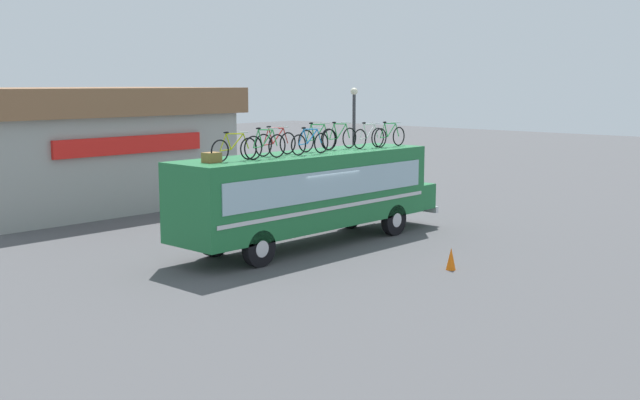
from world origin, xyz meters
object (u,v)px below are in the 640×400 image
Objects in this scene: rooftop_bicycle_5 at (317,139)px; rooftop_bicycle_6 at (340,138)px; rooftop_bicycle_2 at (265,146)px; rooftop_bicycle_8 at (390,136)px; rooftop_bicycle_3 at (276,143)px; rooftop_bicycle_1 at (234,148)px; street_lamp at (354,135)px; luggage_bag_1 at (212,157)px; rooftop_bicycle_7 at (369,137)px; bus at (310,191)px; traffic_cone at (451,259)px; rooftop_bicycle_4 at (310,143)px.

rooftop_bicycle_5 reaches higher than rooftop_bicycle_6.
rooftop_bicycle_2 is 6.06m from rooftop_bicycle_8.
rooftop_bicycle_5 is at bearing 2.59° from rooftop_bicycle_3.
rooftop_bicycle_8 is (7.12, -0.19, 0.01)m from rooftop_bicycle_1.
street_lamp reaches higher than rooftop_bicycle_3.
rooftop_bicycle_1 is 5.13m from rooftop_bicycle_6.
rooftop_bicycle_8 is (7.82, -0.36, 0.24)m from luggage_bag_1.
rooftop_bicycle_7 is at bearing -5.61° from rooftop_bicycle_3.
rooftop_bicycle_7 reaches higher than bus.
rooftop_bicycle_3 reaches higher than luggage_bag_1.
bus is at bearing -158.24° from rooftop_bicycle_5.
rooftop_bicycle_8 reaches higher than traffic_cone.
traffic_cone is (4.38, -5.29, -2.88)m from luggage_bag_1.
rooftop_bicycle_7 is (2.10, -0.49, -0.02)m from rooftop_bicycle_5.
rooftop_bicycle_3 is at bearing 3.82° from luggage_bag_1.
rooftop_bicycle_2 is at bearing -9.66° from rooftop_bicycle_1.
rooftop_bicycle_6 is 2.10m from rooftop_bicycle_8.
rooftop_bicycle_5 is at bearing -148.03° from street_lamp.
bus is at bearing -172.81° from rooftop_bicycle_6.
rooftop_bicycle_2 reaches higher than rooftop_bicycle_4.
street_lamp is at bearing 21.72° from luggage_bag_1.
rooftop_bicycle_3 is at bearing -153.58° from street_lamp.
bus is 3.15m from rooftop_bicycle_7.
rooftop_bicycle_4 is (1.00, -0.53, -0.02)m from rooftop_bicycle_3.
rooftop_bicycle_6 reaches higher than luggage_bag_1.
rooftop_bicycle_4 is at bearing -27.76° from rooftop_bicycle_3.
luggage_bag_1 is 0.27× the size of rooftop_bicycle_4.
rooftop_bicycle_1 is at bearing -170.01° from rooftop_bicycle_3.
rooftop_bicycle_3 is at bearing 106.90° from traffic_cone.
rooftop_bicycle_6 is at bearing 8.47° from rooftop_bicycle_2.
rooftop_bicycle_7 is at bearing -13.26° from rooftop_bicycle_5.
street_lamp reaches higher than rooftop_bicycle_1.
luggage_bag_1 is at bearing -176.18° from rooftop_bicycle_3.
rooftop_bicycle_2 is 0.99× the size of rooftop_bicycle_4.
rooftop_bicycle_2 is at bearing -178.52° from rooftop_bicycle_7.
rooftop_bicycle_4 is at bearing 0.19° from rooftop_bicycle_2.
traffic_cone is at bearing -54.36° from rooftop_bicycle_1.
luggage_bag_1 is 0.70× the size of traffic_cone.
rooftop_bicycle_3 is 2.01m from rooftop_bicycle_5.
rooftop_bicycle_7 is at bearing 2.29° from rooftop_bicycle_4.
rooftop_bicycle_6 is 7.52m from street_lamp.
traffic_cone is at bearing -93.55° from rooftop_bicycle_5.
bus is 4.05m from rooftop_bicycle_8.
rooftop_bicycle_7 is at bearing -135.50° from street_lamp.
rooftop_bicycle_3 is 1.01× the size of rooftop_bicycle_6.
rooftop_bicycle_8 is (2.00, -0.61, -0.02)m from rooftop_bicycle_6.
rooftop_bicycle_4 reaches higher than bus.
rooftop_bicycle_5 is (2.01, 0.09, 0.01)m from rooftop_bicycle_3.
rooftop_bicycle_5 is (4.72, 0.27, 0.26)m from luggage_bag_1.
rooftop_bicycle_3 reaches higher than rooftop_bicycle_8.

